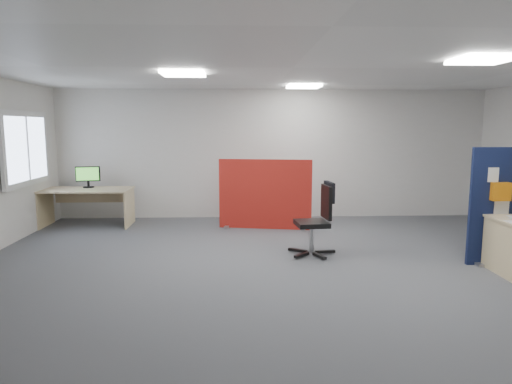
{
  "coord_description": "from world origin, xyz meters",
  "views": [
    {
      "loc": [
        -0.73,
        -6.14,
        1.94
      ],
      "look_at": [
        -0.48,
        0.34,
        1.0
      ],
      "focal_mm": 32.0,
      "sensor_mm": 36.0,
      "label": 1
    }
  ],
  "objects_px": {
    "red_divider": "(265,195)",
    "office_chair": "(319,214)",
    "second_desk": "(88,197)",
    "monitor_second": "(88,176)"
  },
  "relations": [
    {
      "from": "red_divider",
      "to": "second_desk",
      "type": "height_order",
      "value": "red_divider"
    },
    {
      "from": "red_divider",
      "to": "office_chair",
      "type": "xyz_separation_m",
      "value": [
        0.71,
        -1.81,
        -0.03
      ]
    },
    {
      "from": "red_divider",
      "to": "monitor_second",
      "type": "relative_size",
      "value": 3.76
    },
    {
      "from": "red_divider",
      "to": "second_desk",
      "type": "bearing_deg",
      "value": -176.55
    },
    {
      "from": "second_desk",
      "to": "monitor_second",
      "type": "xyz_separation_m",
      "value": [
        -0.02,
        0.16,
        0.41
      ]
    },
    {
      "from": "red_divider",
      "to": "office_chair",
      "type": "distance_m",
      "value": 1.94
    },
    {
      "from": "red_divider",
      "to": "second_desk",
      "type": "distance_m",
      "value": 3.48
    },
    {
      "from": "red_divider",
      "to": "monitor_second",
      "type": "distance_m",
      "value": 3.54
    },
    {
      "from": "monitor_second",
      "to": "office_chair",
      "type": "xyz_separation_m",
      "value": [
        4.19,
        -2.4,
        -0.34
      ]
    },
    {
      "from": "second_desk",
      "to": "red_divider",
      "type": "bearing_deg",
      "value": -7.02
    }
  ]
}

